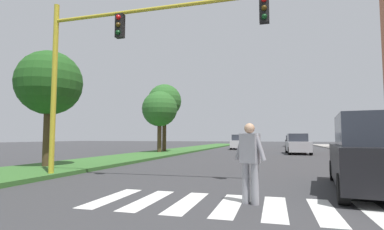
# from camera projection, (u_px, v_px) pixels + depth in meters

# --- Properties ---
(ground_plane) EXTENTS (140.00, 140.00, 0.00)m
(ground_plane) POSITION_uv_depth(u_px,v_px,m) (264.00, 153.00, 26.68)
(ground_plane) COLOR #38383A
(crosswalk) EXTENTS (5.85, 2.20, 0.01)m
(crosswalk) POSITION_uv_depth(u_px,v_px,m) (229.00, 205.00, 6.02)
(crosswalk) COLOR silver
(crosswalk) RESTS_ON ground_plane
(median_strip) EXTENTS (3.88, 64.00, 0.15)m
(median_strip) POSITION_uv_depth(u_px,v_px,m) (172.00, 152.00, 26.97)
(median_strip) COLOR #386B2D
(median_strip) RESTS_ON ground_plane
(tree_mid) EXTENTS (2.82, 2.82, 5.05)m
(tree_mid) POSITION_uv_depth(u_px,v_px,m) (49.00, 84.00, 12.97)
(tree_mid) COLOR #4C3823
(tree_mid) RESTS_ON median_strip
(tree_far) EXTENTS (3.00, 3.00, 5.16)m
(tree_far) POSITION_uv_depth(u_px,v_px,m) (160.00, 109.00, 25.02)
(tree_far) COLOR #4C3823
(tree_far) RESTS_ON median_strip
(tree_distant) EXTENTS (3.06, 3.06, 6.06)m
(tree_distant) POSITION_uv_depth(u_px,v_px,m) (164.00, 102.00, 26.77)
(tree_distant) COLOR #4C3823
(tree_distant) RESTS_ON median_strip
(sidewalk_right) EXTENTS (3.00, 64.00, 0.15)m
(sidewalk_right) POSITION_uv_depth(u_px,v_px,m) (380.00, 155.00, 22.43)
(sidewalk_right) COLOR #9E9991
(sidewalk_right) RESTS_ON ground_plane
(traffic_light_gantry) EXTENTS (8.62, 0.30, 6.00)m
(traffic_light_gantry) POSITION_uv_depth(u_px,v_px,m) (118.00, 48.00, 9.78)
(traffic_light_gantry) COLOR gold
(traffic_light_gantry) RESTS_ON median_strip
(pedestrian_performer) EXTENTS (0.71, 0.41, 1.69)m
(pedestrian_performer) POSITION_uv_depth(u_px,v_px,m) (250.00, 159.00, 6.20)
(pedestrian_performer) COLOR gray
(pedestrian_performer) RESTS_ON ground_plane
(suv_crossing) EXTENTS (2.49, 4.80, 1.97)m
(suv_crossing) POSITION_uv_depth(u_px,v_px,m) (375.00, 155.00, 7.43)
(suv_crossing) COLOR black
(suv_crossing) RESTS_ON ground_plane
(sedan_midblock) EXTENTS (1.89, 4.59, 1.69)m
(sedan_midblock) POSITION_uv_depth(u_px,v_px,m) (298.00, 144.00, 24.75)
(sedan_midblock) COLOR #B7B7BC
(sedan_midblock) RESTS_ON ground_plane
(sedan_distant) EXTENTS (1.95, 4.22, 1.68)m
(sedan_distant) POSITION_uv_depth(u_px,v_px,m) (239.00, 143.00, 34.03)
(sedan_distant) COLOR silver
(sedan_distant) RESTS_ON ground_plane
(sedan_far_horizon) EXTENTS (1.94, 4.62, 1.66)m
(sedan_far_horizon) POSITION_uv_depth(u_px,v_px,m) (292.00, 141.00, 44.97)
(sedan_far_horizon) COLOR black
(sedan_far_horizon) RESTS_ON ground_plane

